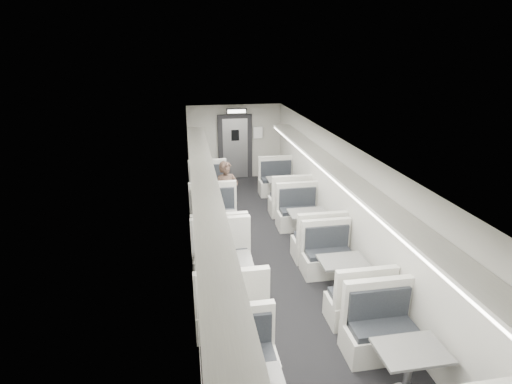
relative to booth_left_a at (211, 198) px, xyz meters
name	(u,v)px	position (x,y,z in m)	size (l,w,h in m)	color
room	(274,214)	(1.00, -3.18, 0.81)	(3.24, 12.24, 2.64)	black
booth_left_a	(211,198)	(0.00, 0.00, 0.00)	(1.06, 2.16, 1.15)	silver
booth_left_b	(217,232)	(0.00, -2.12, 0.01)	(1.10, 2.23, 1.19)	silver
booth_left_c	(226,279)	(0.00, -3.95, 0.01)	(1.08, 2.20, 1.17)	silver
booth_right_a	(283,191)	(2.00, 0.26, -0.02)	(1.02, 2.07, 1.10)	silver
booth_right_b	(307,227)	(2.00, -2.09, -0.02)	(1.00, 2.03, 1.09)	silver
booth_right_c	(341,277)	(2.00, -4.15, -0.04)	(0.96, 1.96, 1.05)	silver
booth_right_d	(408,372)	(2.00, -6.36, -0.02)	(1.01, 2.04, 1.09)	silver
passenger	(227,194)	(0.34, -0.93, 0.42)	(0.59, 0.39, 1.61)	black
window_a	(189,161)	(-0.49, 0.22, 0.96)	(0.02, 1.18, 0.84)	black
window_b	(191,190)	(-0.49, -1.98, 0.96)	(0.02, 1.18, 0.84)	black
window_c	(194,237)	(-0.49, -4.18, 0.96)	(0.02, 1.18, 0.84)	black
window_d	(200,331)	(-0.49, -6.38, 0.96)	(0.02, 1.18, 0.84)	black
luggage_rack_left	(206,187)	(-0.24, -3.48, 1.53)	(0.46, 10.40, 0.09)	silver
luggage_rack_right	(347,179)	(2.24, -3.48, 1.53)	(0.46, 10.40, 0.09)	silver
vestibule_door	(235,147)	(1.00, 2.75, 0.65)	(1.10, 0.13, 2.10)	black
exit_sign	(236,111)	(1.00, 2.26, 1.89)	(0.62, 0.12, 0.16)	black
wall_notice	(258,133)	(1.75, 2.74, 1.11)	(0.32, 0.02, 0.40)	white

